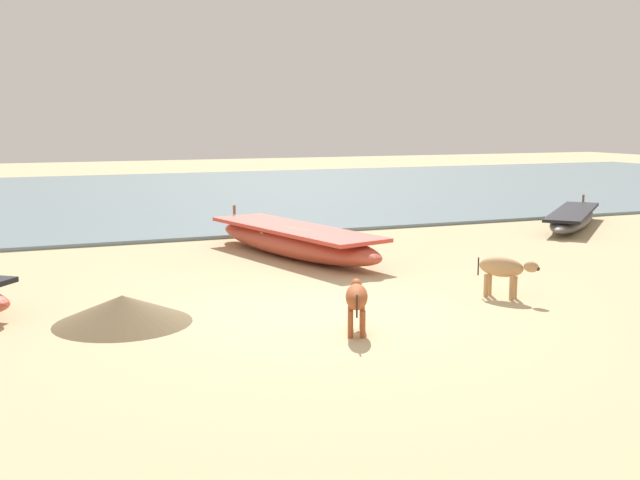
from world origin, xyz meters
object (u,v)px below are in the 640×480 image
object	(u,v)px
fishing_boat_6	(573,218)
calf_near_rust	(357,298)
fishing_boat_3	(294,240)
calf_far_tan	(503,269)

from	to	relation	value
fishing_boat_6	calf_near_rust	xyz separation A→B (m)	(-8.75, -6.40, 0.21)
fishing_boat_3	calf_far_tan	xyz separation A→B (m)	(1.68, -4.35, 0.12)
fishing_boat_6	calf_near_rust	bearing A→B (deg)	173.52
fishing_boat_6	fishing_boat_3	bearing A→B (deg)	146.14
fishing_boat_3	fishing_boat_6	size ratio (longest dim) A/B	1.28
calf_near_rust	fishing_boat_6	bearing A→B (deg)	-29.55
fishing_boat_6	calf_far_tan	world-z (taller)	fishing_boat_6
fishing_boat_3	fishing_boat_6	bearing A→B (deg)	-95.55
fishing_boat_3	calf_near_rust	world-z (taller)	fishing_boat_3
calf_far_tan	fishing_boat_3	bearing A→B (deg)	166.73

